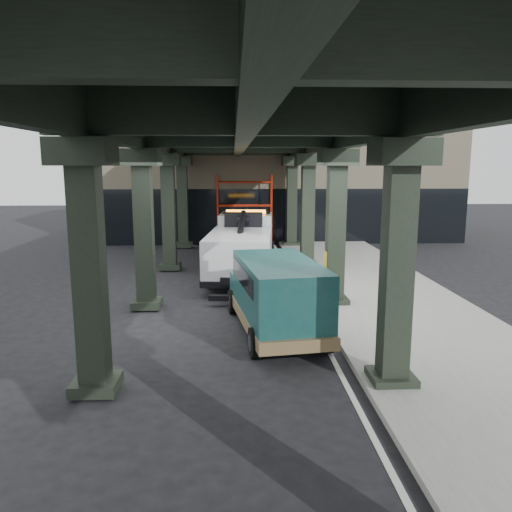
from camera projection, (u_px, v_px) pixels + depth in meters
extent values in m
plane|color=black|center=(256.00, 327.00, 14.11)|extent=(90.00, 90.00, 0.00)
cube|color=gray|center=(391.00, 303.00, 16.26)|extent=(5.00, 40.00, 0.15)
cube|color=silver|center=(306.00, 306.00, 16.15)|extent=(0.12, 38.00, 0.01)
cube|color=black|center=(397.00, 268.00, 9.85)|extent=(0.55, 0.55, 5.00)
cube|color=black|center=(403.00, 152.00, 9.45)|extent=(1.10, 1.10, 0.50)
cube|color=black|center=(391.00, 379.00, 10.26)|extent=(0.90, 0.90, 0.24)
cube|color=black|center=(336.00, 230.00, 15.75)|extent=(0.55, 0.55, 5.00)
cube|color=black|center=(338.00, 157.00, 15.35)|extent=(1.10, 1.10, 0.50)
cube|color=black|center=(333.00, 301.00, 16.16)|extent=(0.90, 0.90, 0.24)
cube|color=black|center=(308.00, 212.00, 21.65)|extent=(0.55, 0.55, 5.00)
cube|color=black|center=(309.00, 160.00, 21.24)|extent=(1.10, 1.10, 0.50)
cube|color=black|center=(307.00, 265.00, 22.06)|extent=(0.90, 0.90, 0.24)
cube|color=black|center=(292.00, 202.00, 27.54)|extent=(0.55, 0.55, 5.00)
cube|color=black|center=(292.00, 161.00, 27.14)|extent=(1.10, 1.10, 0.50)
cube|color=black|center=(291.00, 244.00, 27.96)|extent=(0.90, 0.90, 0.24)
cube|color=black|center=(89.00, 271.00, 9.58)|extent=(0.55, 0.55, 5.00)
cube|color=black|center=(82.00, 152.00, 9.18)|extent=(1.10, 1.10, 0.50)
cube|color=black|center=(96.00, 384.00, 10.00)|extent=(0.90, 0.90, 0.24)
cube|color=black|center=(144.00, 231.00, 15.48)|extent=(0.55, 0.55, 5.00)
cube|color=black|center=(141.00, 157.00, 15.08)|extent=(1.10, 1.10, 0.50)
cube|color=black|center=(147.00, 303.00, 15.90)|extent=(0.90, 0.90, 0.24)
cube|color=black|center=(169.00, 213.00, 21.38)|extent=(0.55, 0.55, 5.00)
cube|color=black|center=(167.00, 160.00, 20.98)|extent=(1.10, 1.10, 0.50)
cube|color=black|center=(170.00, 266.00, 21.79)|extent=(0.90, 0.90, 0.24)
cube|color=black|center=(183.00, 203.00, 27.28)|extent=(0.55, 0.55, 5.00)
cube|color=black|center=(182.00, 161.00, 26.88)|extent=(1.10, 1.10, 0.50)
cube|color=black|center=(184.00, 245.00, 27.69)|extent=(0.90, 0.90, 0.24)
cube|color=black|center=(338.00, 131.00, 15.20)|extent=(0.35, 32.00, 1.10)
cube|color=black|center=(140.00, 130.00, 14.94)|extent=(0.35, 32.00, 1.10)
cube|color=black|center=(240.00, 130.00, 15.07)|extent=(0.35, 32.00, 1.10)
cube|color=black|center=(240.00, 106.00, 14.95)|extent=(7.40, 32.00, 0.30)
cube|color=#C6B793|center=(273.00, 173.00, 33.15)|extent=(22.00, 10.00, 8.00)
cylinder|color=red|center=(218.00, 210.00, 28.33)|extent=(0.08, 0.08, 4.00)
cylinder|color=red|center=(218.00, 212.00, 27.55)|extent=(0.08, 0.08, 4.00)
cylinder|color=red|center=(271.00, 210.00, 28.47)|extent=(0.08, 0.08, 4.00)
cylinder|color=red|center=(272.00, 211.00, 27.68)|extent=(0.08, 0.08, 4.00)
cylinder|color=red|center=(244.00, 228.00, 28.58)|extent=(3.00, 0.08, 0.08)
cylinder|color=red|center=(244.00, 205.00, 28.35)|extent=(3.00, 0.08, 0.08)
cylinder|color=red|center=(244.00, 182.00, 28.12)|extent=(3.00, 0.08, 0.08)
cube|color=black|center=(242.00, 261.00, 20.25)|extent=(1.64, 7.36, 0.24)
cube|color=silver|center=(246.00, 233.00, 22.54)|extent=(2.49, 2.54, 1.75)
cube|color=silver|center=(248.00, 240.00, 23.63)|extent=(2.34, 0.89, 0.88)
cube|color=black|center=(247.00, 222.00, 22.69)|extent=(2.25, 1.46, 0.83)
cube|color=silver|center=(240.00, 250.00, 19.03)|extent=(2.77, 5.06, 1.36)
cube|color=orange|center=(246.00, 212.00, 22.18)|extent=(1.77, 0.43, 0.16)
cube|color=black|center=(244.00, 220.00, 20.77)|extent=(1.60, 0.72, 0.58)
cylinder|color=black|center=(240.00, 231.00, 19.09)|extent=(0.54, 3.41, 1.31)
cube|color=black|center=(235.00, 291.00, 16.77)|extent=(0.42, 1.38, 0.18)
cube|color=black|center=(233.00, 298.00, 16.11)|extent=(1.57, 0.38, 0.18)
cylinder|color=black|center=(224.00, 253.00, 23.05)|extent=(0.44, 1.10, 1.07)
cylinder|color=silver|center=(224.00, 253.00, 23.05)|extent=(0.43, 0.62, 0.59)
cylinder|color=black|center=(270.00, 253.00, 22.95)|extent=(0.44, 1.10, 1.07)
cylinder|color=silver|center=(270.00, 253.00, 22.95)|extent=(0.43, 0.62, 0.59)
cylinder|color=black|center=(215.00, 267.00, 19.89)|extent=(0.44, 1.10, 1.07)
cylinder|color=silver|center=(215.00, 267.00, 19.89)|extent=(0.43, 0.62, 0.59)
cylinder|color=black|center=(268.00, 267.00, 19.79)|extent=(0.44, 1.10, 1.07)
cylinder|color=silver|center=(268.00, 267.00, 19.79)|extent=(0.43, 0.62, 0.59)
cylinder|color=black|center=(211.00, 273.00, 18.65)|extent=(0.44, 1.10, 1.07)
cylinder|color=silver|center=(211.00, 273.00, 18.65)|extent=(0.43, 0.62, 0.59)
cylinder|color=black|center=(268.00, 274.00, 18.55)|extent=(0.44, 1.10, 1.07)
cylinder|color=silver|center=(268.00, 274.00, 18.55)|extent=(0.43, 0.62, 0.59)
cube|color=#124140|center=(261.00, 285.00, 15.50)|extent=(1.93, 1.22, 0.80)
cube|color=#124140|center=(279.00, 294.00, 13.09)|extent=(2.40, 4.20, 1.72)
cube|color=olive|center=(276.00, 315.00, 13.56)|extent=(2.57, 5.16, 0.31)
cube|color=black|center=(263.00, 265.00, 15.03)|extent=(1.76, 0.62, 0.74)
cube|color=black|center=(277.00, 275.00, 13.27)|extent=(2.31, 3.41, 0.49)
cube|color=silver|center=(258.00, 292.00, 16.02)|extent=(1.76, 0.36, 0.27)
cylinder|color=black|center=(233.00, 302.00, 15.38)|extent=(0.35, 0.77, 0.74)
cylinder|color=silver|center=(233.00, 302.00, 15.38)|extent=(0.34, 0.44, 0.41)
cylinder|color=black|center=(289.00, 299.00, 15.70)|extent=(0.35, 0.77, 0.74)
cylinder|color=silver|center=(289.00, 299.00, 15.70)|extent=(0.34, 0.44, 0.41)
cylinder|color=black|center=(255.00, 343.00, 11.79)|extent=(0.35, 0.77, 0.74)
cylinder|color=silver|center=(255.00, 343.00, 11.79)|extent=(0.34, 0.44, 0.41)
cylinder|color=black|center=(327.00, 338.00, 12.12)|extent=(0.35, 0.77, 0.74)
cylinder|color=silver|center=(327.00, 338.00, 12.12)|extent=(0.34, 0.44, 0.41)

